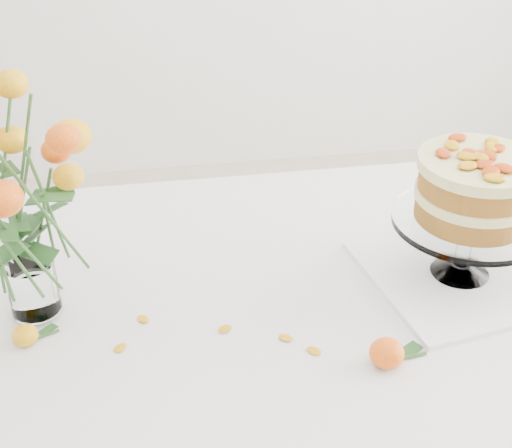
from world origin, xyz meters
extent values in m
cube|color=tan|center=(0.00, 0.00, 0.73)|extent=(1.40, 0.90, 0.04)
cylinder|color=tan|center=(-0.62, 0.37, 0.35)|extent=(0.06, 0.06, 0.71)
cylinder|color=tan|center=(0.62, 0.37, 0.35)|extent=(0.06, 0.06, 0.71)
cube|color=white|center=(0.00, 0.00, 0.75)|extent=(1.42, 0.92, 0.01)
cube|color=white|center=(0.00, 0.46, 0.65)|extent=(1.42, 0.01, 0.20)
cube|color=white|center=(0.35, -0.02, 0.76)|extent=(0.39, 0.39, 0.01)
cylinder|color=white|center=(0.35, -0.02, 0.83)|extent=(0.03, 0.03, 0.09)
cylinder|color=white|center=(0.35, -0.02, 0.88)|extent=(0.28, 0.28, 0.01)
cylinder|color=#9D6223|center=(0.35, -0.02, 0.91)|extent=(0.25, 0.25, 0.04)
cylinder|color=beige|center=(0.35, -0.02, 0.94)|extent=(0.26, 0.26, 0.02)
cylinder|color=#9D6223|center=(0.35, -0.02, 0.97)|extent=(0.25, 0.25, 0.04)
cylinder|color=beige|center=(0.35, -0.02, 1.00)|extent=(0.27, 0.27, 0.02)
cylinder|color=white|center=(-0.44, 0.00, 0.76)|extent=(0.07, 0.07, 0.01)
cylinder|color=white|center=(-0.44, 0.00, 0.82)|extent=(0.09, 0.09, 0.10)
ellipsoid|color=yellow|center=(-0.46, -0.08, 0.77)|extent=(0.04, 0.04, 0.04)
cylinder|color=#335E25|center=(-0.43, -0.07, 0.76)|extent=(0.05, 0.02, 0.00)
ellipsoid|color=red|center=(0.13, -0.23, 0.78)|extent=(0.06, 0.06, 0.05)
cylinder|color=#335E25|center=(0.17, -0.22, 0.76)|extent=(0.07, 0.02, 0.01)
ellipsoid|color=orange|center=(-0.12, -0.10, 0.76)|extent=(0.03, 0.02, 0.00)
ellipsoid|color=orange|center=(-0.02, -0.14, 0.76)|extent=(0.03, 0.02, 0.00)
ellipsoid|color=orange|center=(0.02, -0.18, 0.76)|extent=(0.03, 0.02, 0.00)
ellipsoid|color=orange|center=(-0.26, -0.05, 0.76)|extent=(0.03, 0.02, 0.00)
ellipsoid|color=orange|center=(-0.30, -0.12, 0.76)|extent=(0.03, 0.02, 0.00)
ellipsoid|color=orange|center=(0.30, -0.08, 0.76)|extent=(0.03, 0.02, 0.00)
camera|label=1|loc=(-0.22, -1.05, 1.57)|focal=50.00mm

